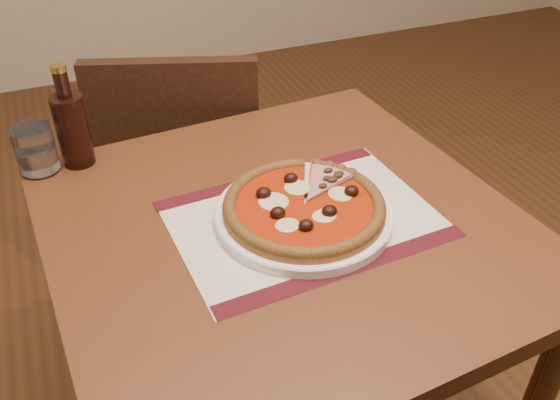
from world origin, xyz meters
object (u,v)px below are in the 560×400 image
object	(u,v)px
chair_far	(186,173)
plate	(304,214)
pizza	(304,206)
bottle	(72,127)
water_glass	(35,150)
table	(284,263)

from	to	relation	value
chair_far	plate	bearing A→B (deg)	116.08
pizza	plate	bearing A→B (deg)	44.79
plate	bottle	xyz separation A→B (m)	(-0.34, 0.35, 0.07)
chair_far	water_glass	world-z (taller)	chair_far
plate	bottle	distance (m)	0.49
bottle	water_glass	bearing A→B (deg)	179.24
table	chair_far	xyz separation A→B (m)	(-0.04, 0.60, -0.15)
pizza	water_glass	distance (m)	0.54
pizza	table	bearing A→B (deg)	159.34
bottle	chair_far	bearing A→B (deg)	45.20
table	plate	distance (m)	0.12
table	chair_far	bearing A→B (deg)	93.90
plate	pizza	bearing A→B (deg)	-135.21
table	water_glass	world-z (taller)	water_glass
pizza	bottle	xyz separation A→B (m)	(-0.34, 0.35, 0.05)
table	plate	world-z (taller)	plate
chair_far	pizza	size ratio (longest dim) A/B	3.05
chair_far	pizza	xyz separation A→B (m)	(0.07, -0.61, 0.29)
pizza	water_glass	world-z (taller)	water_glass
chair_far	table	bearing A→B (deg)	113.17
plate	water_glass	xyz separation A→B (m)	(-0.42, 0.35, 0.04)
water_glass	plate	bearing A→B (deg)	-39.73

